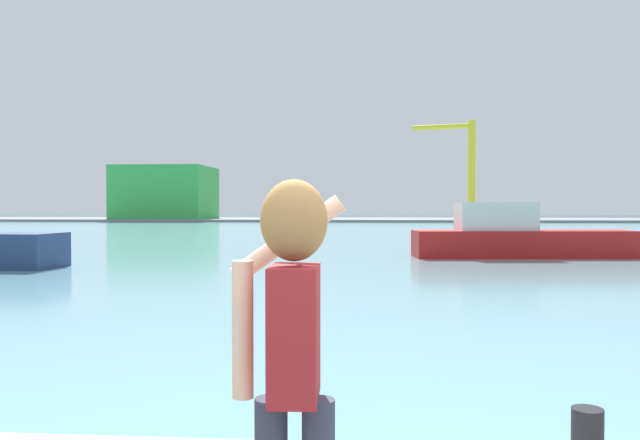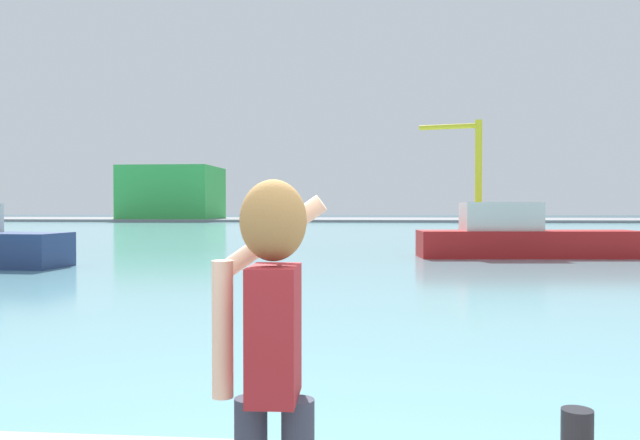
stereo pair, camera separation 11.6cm
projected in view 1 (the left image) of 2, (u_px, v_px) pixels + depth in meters
The scene contains 8 objects.
ground_plane at pixel (371, 232), 52.24m from camera, with size 220.00×220.00×0.00m, color #334751.
harbor_water at pixel (371, 231), 54.23m from camera, with size 140.00×100.00×0.02m, color #6BA8B2.
far_shore_dock at pixel (371, 220), 94.09m from camera, with size 140.00×20.00×0.36m, color gray.
person_photographer at pixel (292, 340), 2.68m from camera, with size 0.53×0.55×1.74m.
harbor_bollard at pixel (587, 438), 3.99m from camera, with size 0.20×0.20×0.37m, color black.
boat_moored_2 at pixel (517, 238), 26.18m from camera, with size 9.02×2.86×2.25m.
warehouse_left at pixel (166, 193), 94.44m from camera, with size 13.11×12.00×7.63m, color green.
port_crane at pixel (465, 160), 91.02m from camera, with size 8.78×2.88×14.04m.
Camera 1 is at (-0.03, -2.38, 2.08)m, focal length 35.89 mm.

